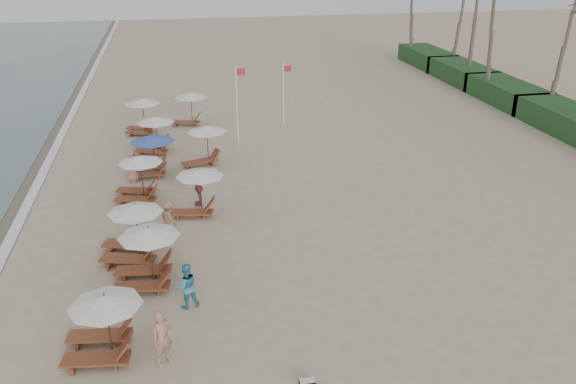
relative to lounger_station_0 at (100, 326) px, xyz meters
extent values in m
plane|color=tan|center=(6.59, 3.03, -1.03)|extent=(160.00, 160.00, 0.00)
cube|color=#6B5E4C|center=(-5.91, 13.03, -1.02)|extent=(3.20, 140.00, 0.01)
cube|color=white|center=(-4.61, 13.03, -1.02)|extent=(0.50, 140.00, 0.02)
cube|color=#193D1C|center=(28.59, 17.53, -0.23)|extent=(3.20, 8.00, 1.60)
cube|color=#193D1C|center=(28.59, 25.03, -0.23)|extent=(3.20, 8.00, 1.60)
cube|color=#193D1C|center=(28.59, 32.53, -0.23)|extent=(3.20, 8.00, 1.60)
cube|color=#193D1C|center=(28.59, 40.03, -0.23)|extent=(3.20, 8.00, 1.60)
cylinder|color=brown|center=(29.49, 21.03, 3.87)|extent=(0.36, 0.36, 9.80)
cylinder|color=brown|center=(27.69, 26.23, 4.27)|extent=(0.36, 0.36, 10.60)
cylinder|color=brown|center=(28.59, 31.43, 4.67)|extent=(0.36, 0.36, 11.40)
cylinder|color=brown|center=(29.49, 36.63, 3.47)|extent=(0.36, 0.36, 9.00)
cylinder|color=brown|center=(27.69, 41.83, 3.87)|extent=(0.36, 0.36, 9.80)
cylinder|color=black|center=(0.26, 0.00, -0.01)|extent=(0.05, 0.05, 2.03)
cone|color=silver|center=(0.26, 0.00, 0.90)|extent=(2.26, 2.26, 0.35)
cylinder|color=black|center=(1.51, 3.82, 0.10)|extent=(0.05, 0.05, 2.26)
cone|color=silver|center=(1.51, 3.82, 1.13)|extent=(2.28, 2.28, 0.35)
cylinder|color=black|center=(0.95, 5.97, 0.11)|extent=(0.05, 0.05, 2.27)
cone|color=silver|center=(0.95, 5.97, 1.14)|extent=(2.19, 2.19, 0.35)
cylinder|color=black|center=(0.98, 11.83, 0.07)|extent=(0.05, 0.05, 2.20)
cone|color=silver|center=(0.98, 11.83, 1.07)|extent=(2.18, 2.18, 0.35)
cylinder|color=black|center=(1.53, 15.06, 0.06)|extent=(0.05, 0.05, 2.18)
cone|color=#35519D|center=(1.53, 15.06, 1.05)|extent=(2.40, 2.40, 0.35)
cylinder|color=black|center=(1.66, 18.81, 0.03)|extent=(0.05, 0.05, 2.12)
cone|color=silver|center=(1.66, 18.81, 1.00)|extent=(2.24, 2.24, 0.35)
cylinder|color=black|center=(0.82, 22.70, 0.11)|extent=(0.05, 0.05, 2.28)
cone|color=silver|center=(0.82, 22.70, 1.16)|extent=(2.29, 2.29, 0.35)
cylinder|color=black|center=(3.71, 9.62, 0.05)|extent=(0.05, 0.05, 2.15)
cone|color=silver|center=(3.71, 9.62, 1.02)|extent=(2.24, 2.24, 0.35)
cylinder|color=black|center=(4.52, 16.27, 0.05)|extent=(0.05, 0.05, 2.15)
cone|color=silver|center=(4.52, 16.27, 1.02)|extent=(2.24, 2.24, 0.35)
cylinder|color=black|center=(4.02, 24.29, 0.05)|extent=(0.05, 0.05, 2.15)
cone|color=silver|center=(4.02, 24.29, 1.02)|extent=(2.24, 2.24, 0.35)
imported|color=#AB755C|center=(1.87, -0.83, -0.10)|extent=(0.81, 0.74, 1.85)
imported|color=teal|center=(2.70, 2.02, -0.18)|extent=(0.96, 0.83, 1.70)
imported|color=#8A6446|center=(2.18, 7.65, -0.21)|extent=(1.07, 1.22, 1.64)
imported|color=#AA4464|center=(3.64, 10.59, -0.11)|extent=(0.46, 1.08, 1.84)
imported|color=#AA705C|center=(0.39, 14.28, -0.18)|extent=(0.87, 0.99, 1.70)
cube|color=black|center=(5.91, -2.75, -0.91)|extent=(0.47, 0.24, 0.23)
cube|color=silver|center=(5.91, -2.75, -0.78)|extent=(0.45, 0.22, 0.04)
cylinder|color=silver|center=(6.64, 19.35, 1.44)|extent=(0.08, 0.08, 4.94)
cube|color=#AE2021|center=(6.92, 19.35, 3.51)|extent=(0.55, 0.02, 0.40)
cylinder|color=silver|center=(10.24, 22.80, 1.11)|extent=(0.08, 0.08, 4.28)
cube|color=#AE2021|center=(10.52, 22.80, 2.86)|extent=(0.55, 0.02, 0.40)
camera|label=1|loc=(2.72, -15.51, 10.92)|focal=36.23mm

